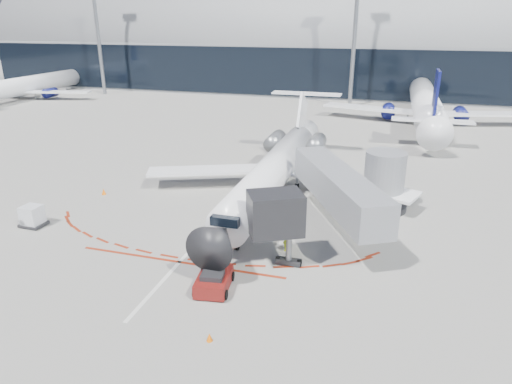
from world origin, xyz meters
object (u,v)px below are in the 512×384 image
(pushback_tug, at_px, (214,281))
(regional_jet, at_px, (277,167))
(uld_container, at_px, (32,216))
(ramp_worker, at_px, (288,238))

(pushback_tug, bearing_deg, regional_jet, 82.80)
(regional_jet, bearing_deg, uld_container, -143.74)
(ramp_worker, bearing_deg, uld_container, -28.37)
(pushback_tug, relative_size, uld_container, 2.64)
(ramp_worker, height_order, uld_container, ramp_worker)
(regional_jet, xyz_separation_m, uld_container, (-15.84, -11.61, -1.71))
(pushback_tug, relative_size, ramp_worker, 2.47)
(regional_jet, distance_m, pushback_tug, 15.87)
(ramp_worker, xyz_separation_m, uld_container, (-19.11, -1.54, -0.14))
(regional_jet, relative_size, ramp_worker, 16.02)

